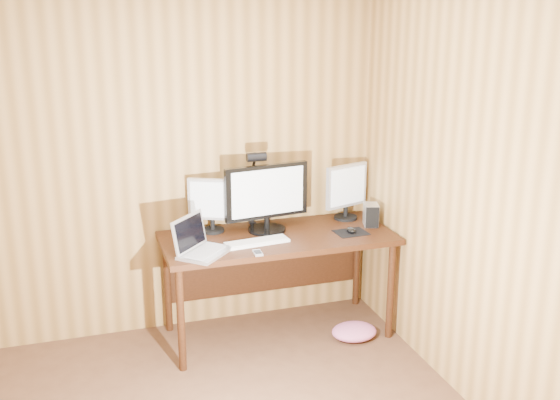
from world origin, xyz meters
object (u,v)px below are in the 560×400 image
desk (275,248)px  mouse (351,230)px  monitor_left (212,204)px  hard_drive (371,215)px  speaker (372,214)px  monitor_center (267,197)px  laptop (199,244)px  keyboard (257,242)px  desk_lamp (254,177)px  monitor_right (346,190)px  phone (258,253)px

desk → mouse: mouse is taller
monitor_left → hard_drive: monitor_left is taller
desk → speaker: speaker is taller
desk → monitor_center: bearing=132.3°
laptop → monitor_center: bearing=-18.5°
monitor_left → keyboard: (0.23, -0.33, -0.19)m
desk → laptop: bearing=-157.3°
speaker → desk_lamp: size_ratio=0.18×
monitor_center → mouse: 0.64m
monitor_right → desk_lamp: (-0.70, 0.03, 0.15)m
monitor_right → hard_drive: monitor_right is taller
monitor_center → speaker: monitor_center is taller
monitor_left → keyboard: monitor_left is taller
monitor_right → phone: bearing=-167.2°
desk → speaker: (0.76, 0.02, 0.18)m
monitor_right → mouse: bearing=-124.9°
monitor_center → keyboard: size_ratio=1.39×
monitor_center → hard_drive: size_ratio=3.68×
desk → keyboard: size_ratio=3.61×
keyboard → phone: keyboard is taller
monitor_center → speaker: 0.83m
mouse → phone: 0.76m
keyboard → speaker: size_ratio=4.12×
desk → keyboard: keyboard is taller
laptop → desk_lamp: 0.71m
monitor_left → speaker: 1.19m
speaker → desk_lamp: 0.93m
desk → mouse: size_ratio=15.12×
monitor_left → hard_drive: 1.15m
desk → mouse: bearing=-19.1°
phone → monitor_center: bearing=69.0°
monitor_left → mouse: size_ratio=3.63×
monitor_left → laptop: 0.45m
mouse → hard_drive: bearing=14.1°
desk → monitor_left: monitor_left is taller
monitor_left → phone: bearing=-44.6°
keyboard → phone: (-0.05, -0.19, -0.00)m
laptop → mouse: laptop is taller
laptop → desk_lamp: size_ratio=0.71×
phone → desk_lamp: (0.13, 0.53, 0.36)m
monitor_right → hard_drive: size_ratio=2.48×
hard_drive → phone: 0.99m
laptop → hard_drive: (1.30, 0.18, 0.02)m
monitor_right → speaker: 0.26m
monitor_center → monitor_right: bearing=0.0°
hard_drive → monitor_center: bearing=-171.1°
desk → keyboard: 0.29m
monitor_center → laptop: size_ratio=1.45×
phone → speaker: size_ratio=1.00×
desk → mouse: 0.56m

